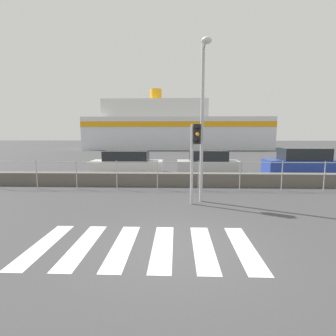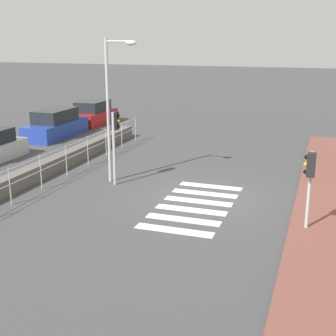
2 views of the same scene
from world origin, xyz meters
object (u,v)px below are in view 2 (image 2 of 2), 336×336
object	(u,v)px
parked_car_blue	(56,125)
parked_car_red	(93,114)
traffic_light_near	(310,174)
traffic_light_far	(115,132)
streetlamp	(114,93)

from	to	relation	value
parked_car_blue	parked_car_red	size ratio (longest dim) A/B	1.15
traffic_light_near	traffic_light_far	distance (m)	7.66
traffic_light_far	streetlamp	distance (m)	1.44
parked_car_red	traffic_light_near	bearing A→B (deg)	-134.69
traffic_light_near	parked_car_blue	size ratio (longest dim) A/B	0.53
traffic_light_near	parked_car_red	world-z (taller)	traffic_light_near
traffic_light_far	parked_car_red	bearing A→B (deg)	31.38
parked_car_blue	parked_car_red	distance (m)	4.52
streetlamp	parked_car_blue	xyz separation A→B (m)	(6.84, 6.97, -2.79)
parked_car_red	parked_car_blue	bearing A→B (deg)	180.00
traffic_light_near	traffic_light_far	world-z (taller)	traffic_light_far
traffic_light_far	streetlamp	size ratio (longest dim) A/B	0.51
parked_car_red	streetlamp	bearing A→B (deg)	-148.49
parked_car_blue	parked_car_red	bearing A→B (deg)	0.00
traffic_light_near	traffic_light_far	xyz separation A→B (m)	(2.53, 7.22, 0.30)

